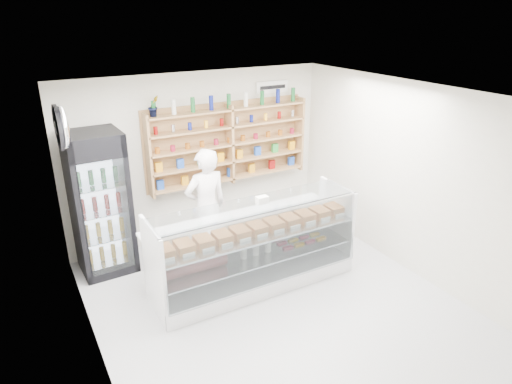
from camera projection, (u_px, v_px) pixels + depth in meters
room at (278, 210)px, 5.61m from camera, size 5.00×5.00×5.00m
display_counter at (254, 262)px, 6.50m from camera, size 2.92×0.87×1.27m
shop_worker at (206, 207)px, 6.89m from camera, size 0.69×0.47×1.84m
drinks_cooler at (100, 203)px, 6.63m from camera, size 0.79×0.77×2.14m
wall_shelving at (230, 144)px, 7.66m from camera, size 2.84×0.28×1.33m
potted_plant at (154, 106)px, 6.80m from camera, size 0.21×0.18×0.32m
security_mirror at (63, 127)px, 5.20m from camera, size 0.15×0.50×0.50m
wall_sign at (272, 87)px, 7.85m from camera, size 0.62×0.03×0.20m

